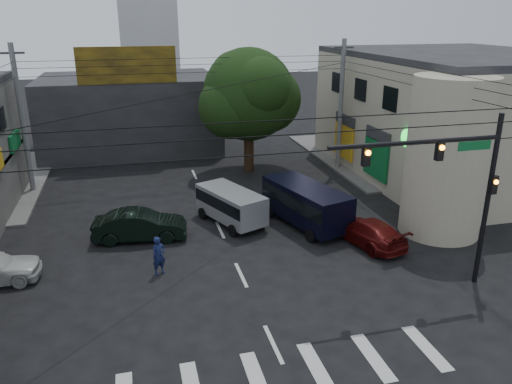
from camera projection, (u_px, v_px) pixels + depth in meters
name	position (u px, v px, depth m)	size (l,w,h in m)	color
ground	(252.00, 299.00, 19.90)	(160.00, 160.00, 0.00)	black
sidewalk_far_right	(413.00, 153.00, 40.53)	(16.00, 16.00, 0.15)	#514F4C
building_right	(458.00, 117.00, 34.65)	(14.00, 18.00, 8.00)	#A1977F
corner_column	(447.00, 158.00, 24.79)	(4.00, 4.00, 8.00)	#A1977F
building_far	(131.00, 113.00, 41.68)	(14.00, 10.00, 6.00)	#232326
billboard	(127.00, 65.00, 35.77)	(7.00, 0.30, 2.60)	olive
street_tree	(249.00, 95.00, 34.52)	(6.40, 6.40, 8.70)	black
traffic_gantry	(455.00, 176.00, 19.20)	(7.10, 0.35, 7.20)	black
utility_pole_far_left	(22.00, 121.00, 30.50)	(0.32, 0.32, 9.20)	#59595B
utility_pole_far_right	(341.00, 106.00, 35.43)	(0.32, 0.32, 9.20)	#59595B
dark_sedan	(140.00, 225.00, 24.94)	(4.77, 2.14, 1.52)	black
maroon_sedan	(367.00, 231.00, 24.52)	(2.90, 4.77, 1.29)	#4B0B0A
silver_minivan	(231.00, 207.00, 26.84)	(3.35, 4.71, 1.87)	gray
navy_van	(306.00, 206.00, 26.54)	(3.56, 5.89, 2.21)	black
traffic_officer	(159.00, 256.00, 21.54)	(0.76, 0.67, 1.75)	#131B44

